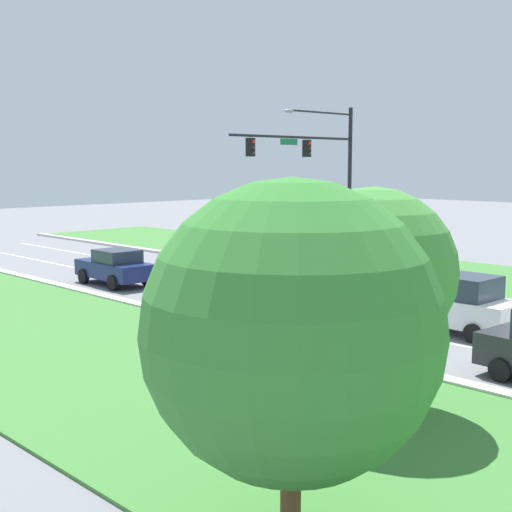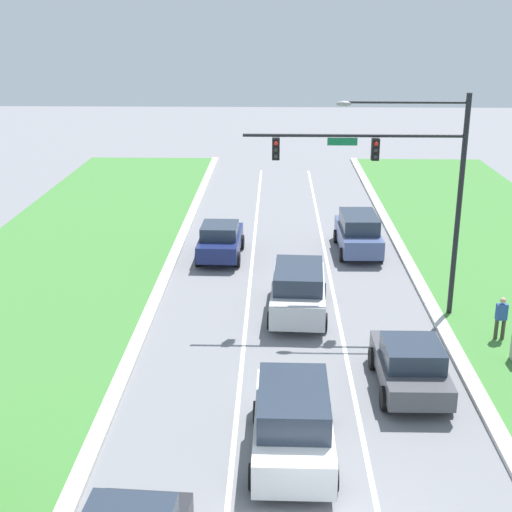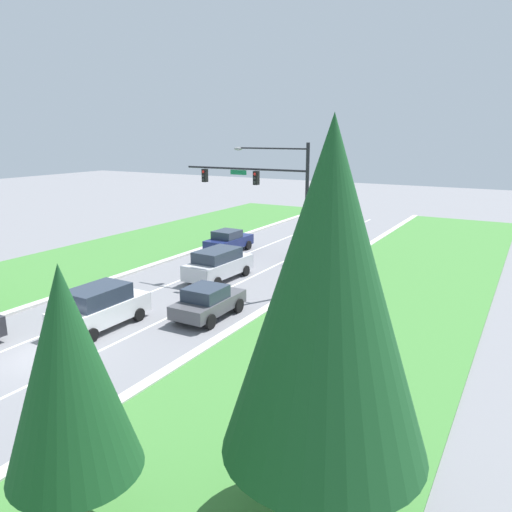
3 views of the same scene
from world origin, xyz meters
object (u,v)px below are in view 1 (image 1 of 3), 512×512
white_suv (451,302)px  fire_hydrant (480,283)px  silver_suv (267,271)px  oak_near_left_tree (292,331)px  traffic_signal_mast (320,167)px  graphite_sedan (421,282)px  pedestrian (401,263)px  utility_cabinet (436,273)px  navy_sedan (115,267)px  slate_blue_suv (208,250)px  oak_far_left_tree (372,272)px

white_suv → fire_hydrant: 8.96m
silver_suv → oak_near_left_tree: 21.56m
traffic_signal_mast → silver_suv: (-3.71, -0.07, -4.69)m
silver_suv → graphite_sedan: bearing=-58.0°
pedestrian → oak_near_left_tree: (-22.14, -13.10, 2.47)m
pedestrian → oak_near_left_tree: 25.84m
white_suv → utility_cabinet: white_suv is taller
traffic_signal_mast → silver_suv: size_ratio=1.67×
navy_sedan → slate_blue_suv: bearing=10.4°
utility_cabinet → oak_near_left_tree: size_ratio=0.21×
fire_hydrant → utility_cabinet: bearing=99.8°
silver_suv → oak_near_left_tree: size_ratio=0.91×
utility_cabinet → pedestrian: size_ratio=0.70×
traffic_signal_mast → pedestrian: traffic_signal_mast is taller
navy_sedan → fire_hydrant: navy_sedan is taller
traffic_signal_mast → graphite_sedan: size_ratio=2.03×
navy_sedan → fire_hydrant: size_ratio=6.36×
silver_suv → oak_near_left_tree: (-14.91, -15.39, 2.38)m
traffic_signal_mast → oak_near_left_tree: bearing=-140.3°
pedestrian → fire_hydrant: size_ratio=2.41×
silver_suv → utility_cabinet: bearing=-25.9°
oak_near_left_tree → slate_blue_suv: bearing=52.1°
navy_sedan → silver_suv: silver_suv is taller
navy_sedan → fire_hydrant: 17.36m
white_suv → navy_sedan: bearing=101.4°
slate_blue_suv → silver_suv: silver_suv is taller
graphite_sedan → slate_blue_suv: bearing=90.1°
slate_blue_suv → graphite_sedan: slate_blue_suv is taller
graphite_sedan → oak_near_left_tree: (-18.25, -9.45, 2.55)m
graphite_sedan → pedestrian: 5.34m
white_suv → graphite_sedan: white_suv is taller
white_suv → fire_hydrant: bearing=22.3°
graphite_sedan → pedestrian: bearing=42.7°
navy_sedan → utility_cabinet: bearing=-43.1°
graphite_sedan → fire_hydrant: size_ratio=6.05×
utility_cabinet → fire_hydrant: bearing=-80.2°
traffic_signal_mast → white_suv: size_ratio=1.76×
traffic_signal_mast → white_suv: bearing=-113.2°
oak_near_left_tree → oak_far_left_tree: oak_near_left_tree is taller
pedestrian → fire_hydrant: pedestrian is taller
graphite_sedan → oak_far_left_tree: 14.42m
utility_cabinet → oak_far_left_tree: oak_far_left_tree is taller
traffic_signal_mast → oak_far_left_tree: size_ratio=1.61×
traffic_signal_mast → silver_suv: traffic_signal_mast is taller
white_suv → silver_suv: size_ratio=0.95×
pedestrian → utility_cabinet: bearing=92.1°
silver_suv → fire_hydrant: (7.87, -6.24, -0.68)m
slate_blue_suv → utility_cabinet: (4.30, -11.95, -0.42)m
slate_blue_suv → utility_cabinet: bearing=-71.2°
silver_suv → oak_near_left_tree: bearing=-131.4°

